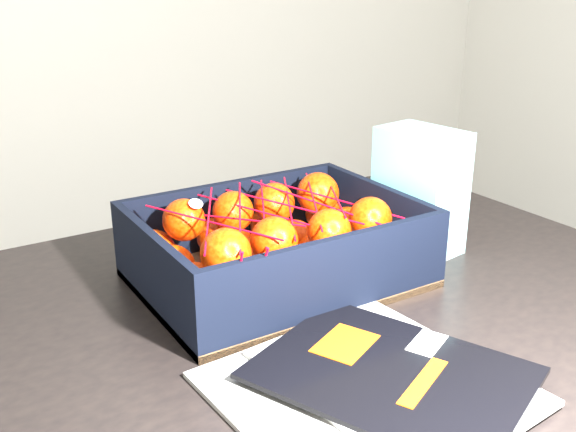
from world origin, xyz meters
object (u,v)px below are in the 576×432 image
produce_crate (277,258)px  retail_carton (420,190)px  magazine_stack (374,384)px  table (271,371)px

produce_crate → retail_carton: bearing=-3.1°
magazine_stack → produce_crate: size_ratio=0.89×
table → magazine_stack: magazine_stack is taller
table → produce_crate: 0.16m
retail_carton → table: bearing=-178.5°
magazine_stack → retail_carton: size_ratio=1.74×
magazine_stack → produce_crate: 0.29m
retail_carton → magazine_stack: bearing=-146.3°
magazine_stack → retail_carton: (0.31, 0.27, 0.09)m
table → retail_carton: size_ratio=6.18×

